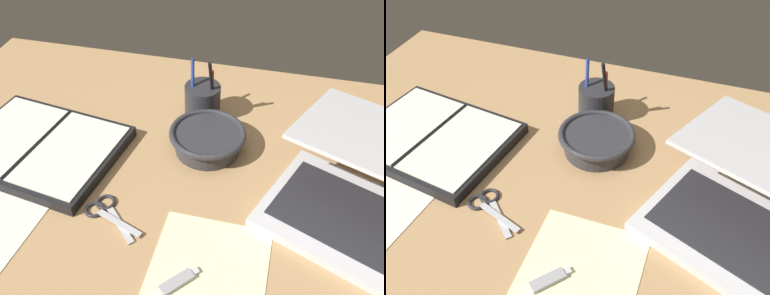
# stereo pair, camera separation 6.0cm
# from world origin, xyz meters

# --- Properties ---
(desk_top) EXTENTS (1.40, 1.00, 0.02)m
(desk_top) POSITION_xyz_m (0.00, 0.00, 0.01)
(desk_top) COLOR tan
(desk_top) RESTS_ON ground
(laptop) EXTENTS (0.42, 0.43, 0.15)m
(laptop) POSITION_xyz_m (0.32, 0.03, 0.07)
(laptop) COLOR silver
(laptop) RESTS_ON desk_top
(bowl) EXTENTS (0.17, 0.17, 0.05)m
(bowl) POSITION_xyz_m (0.00, 0.14, 0.05)
(bowl) COLOR #2D2D33
(bowl) RESTS_ON desk_top
(pen_cup) EXTENTS (0.08, 0.08, 0.16)m
(pen_cup) POSITION_xyz_m (-0.04, 0.25, 0.06)
(pen_cup) COLOR #28282D
(pen_cup) RESTS_ON desk_top
(planner) EXTENTS (0.37, 0.30, 0.03)m
(planner) POSITION_xyz_m (-0.35, 0.04, 0.03)
(planner) COLOR black
(planner) RESTS_ON desk_top
(scissors) EXTENTS (0.13, 0.10, 0.01)m
(scissors) POSITION_xyz_m (-0.15, -0.08, 0.02)
(scissors) COLOR #B7B7BC
(scissors) RESTS_ON desk_top
(paper_sheet_front) EXTENTS (0.20, 0.28, 0.00)m
(paper_sheet_front) POSITION_xyz_m (0.07, -0.19, 0.02)
(paper_sheet_front) COLOR #F4EFB2
(paper_sheet_front) RESTS_ON desk_top
(usb_drive) EXTENTS (0.06, 0.06, 0.01)m
(usb_drive) POSITION_xyz_m (0.02, -0.19, 0.02)
(usb_drive) COLOR #99999E
(usb_drive) RESTS_ON desk_top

